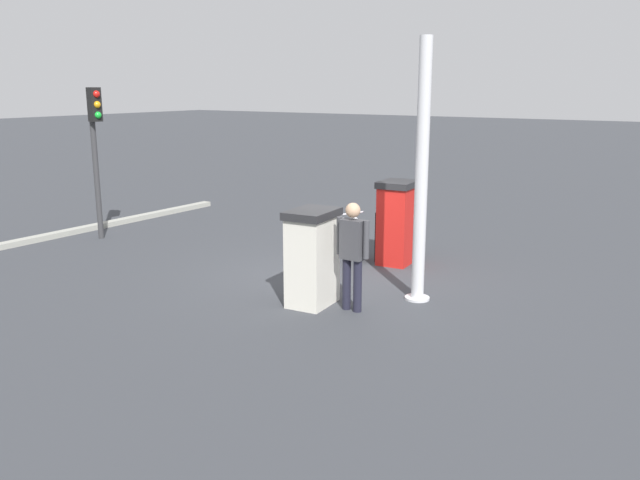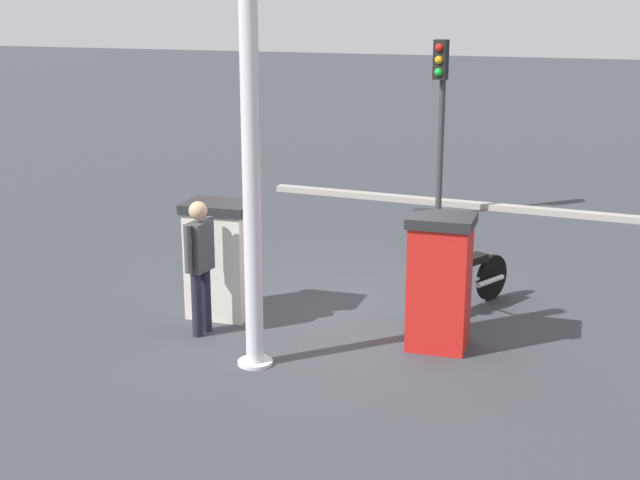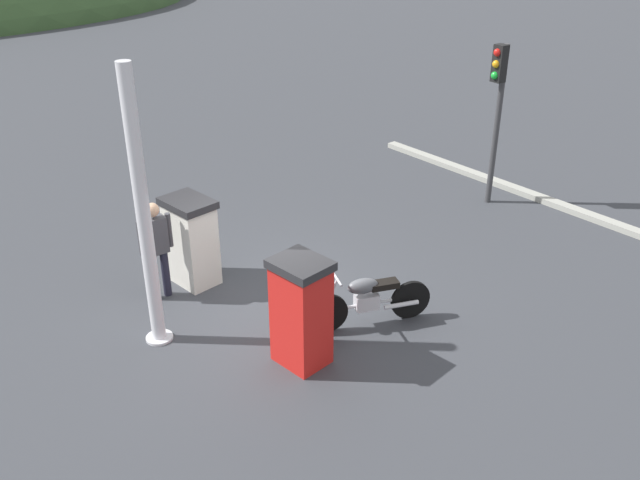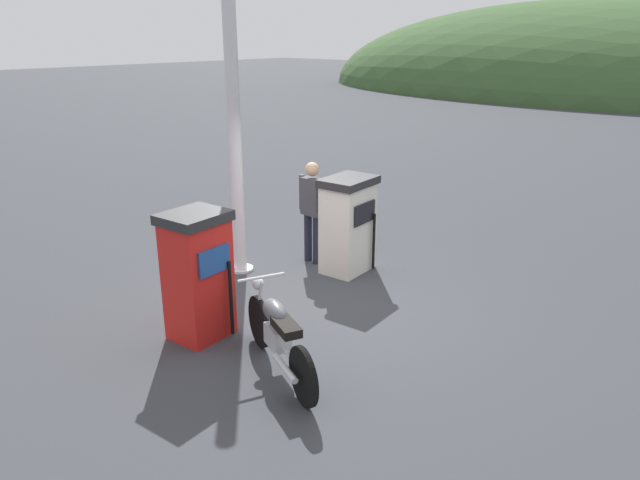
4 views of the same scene
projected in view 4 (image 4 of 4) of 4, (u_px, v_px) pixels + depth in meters
ground_plane at (312, 310)px, 8.22m from camera, size 120.00×120.00×0.00m
fuel_pump_near at (198, 275)px, 7.28m from camera, size 0.70×0.80×1.61m
fuel_pump_far at (348, 224)px, 9.34m from camera, size 0.70×0.92×1.51m
motorcycle_near_pump at (278, 333)px, 6.59m from camera, size 1.83×0.93×0.96m
attendant_person at (312, 206)px, 9.63m from camera, size 0.57×0.24×1.67m
canopy_support_pole at (235, 148)px, 8.96m from camera, size 0.40×0.40×4.09m
distant_hill_secondary at (579, 92)px, 38.24m from camera, size 36.16×20.56×11.14m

